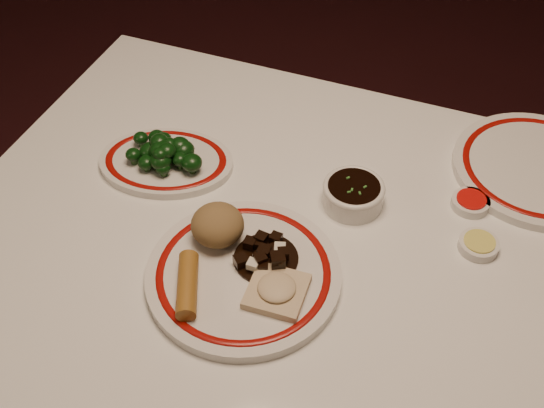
{
  "coord_description": "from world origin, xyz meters",
  "views": [
    {
      "loc": [
        0.2,
        -0.67,
        1.58
      ],
      "look_at": [
        -0.08,
        0.04,
        0.8
      ],
      "focal_mm": 45.0,
      "sensor_mm": 36.0,
      "label": 1
    }
  ],
  "objects": [
    {
      "name": "dining_table",
      "position": [
        0.0,
        0.0,
        0.66
      ],
      "size": [
        1.2,
        0.9,
        0.75
      ],
      "color": "white",
      "rests_on": "ground"
    },
    {
      "name": "main_plate",
      "position": [
        -0.08,
        -0.08,
        0.76
      ],
      "size": [
        0.36,
        0.36,
        0.02
      ],
      "color": "silver",
      "rests_on": "dining_table"
    },
    {
      "name": "rice_mound",
      "position": [
        -0.14,
        -0.04,
        0.8
      ],
      "size": [
        0.08,
        0.08,
        0.06
      ],
      "primitive_type": "ellipsoid",
      "color": "olive",
      "rests_on": "main_plate"
    },
    {
      "name": "spring_roll",
      "position": [
        -0.14,
        -0.15,
        0.78
      ],
      "size": [
        0.07,
        0.11,
        0.03
      ],
      "primitive_type": "cylinder",
      "rotation": [
        1.57,
        0.0,
        0.41
      ],
      "color": "#9D6A26",
      "rests_on": "main_plate"
    },
    {
      "name": "fried_wonton",
      "position": [
        -0.02,
        -0.11,
        0.78
      ],
      "size": [
        0.09,
        0.09,
        0.02
      ],
      "color": "#CBB58F",
      "rests_on": "main_plate"
    },
    {
      "name": "stirfry_heap",
      "position": [
        -0.06,
        -0.05,
        0.78
      ],
      "size": [
        0.1,
        0.1,
        0.03
      ],
      "color": "black",
      "rests_on": "main_plate"
    },
    {
      "name": "broccoli_plate",
      "position": [
        -0.31,
        0.1,
        0.76
      ],
      "size": [
        0.28,
        0.25,
        0.02
      ],
      "color": "silver",
      "rests_on": "dining_table"
    },
    {
      "name": "broccoli_pile",
      "position": [
        -0.31,
        0.1,
        0.79
      ],
      "size": [
        0.15,
        0.1,
        0.05
      ],
      "color": "#23471C",
      "rests_on": "broccoli_plate"
    },
    {
      "name": "soy_bowl",
      "position": [
        0.03,
        0.13,
        0.77
      ],
      "size": [
        0.1,
        0.1,
        0.04
      ],
      "color": "silver",
      "rests_on": "dining_table"
    },
    {
      "name": "sweet_sour_dish",
      "position": [
        0.22,
        0.2,
        0.76
      ],
      "size": [
        0.06,
        0.06,
        0.02
      ],
      "color": "silver",
      "rests_on": "dining_table"
    },
    {
      "name": "mustard_dish",
      "position": [
        0.25,
        0.11,
        0.76
      ],
      "size": [
        0.06,
        0.06,
        0.02
      ],
      "color": "silver",
      "rests_on": "dining_table"
    },
    {
      "name": "far_plate",
      "position": [
        0.32,
        0.33,
        0.76
      ],
      "size": [
        0.4,
        0.4,
        0.02
      ],
      "color": "silver",
      "rests_on": "dining_table"
    }
  ]
}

